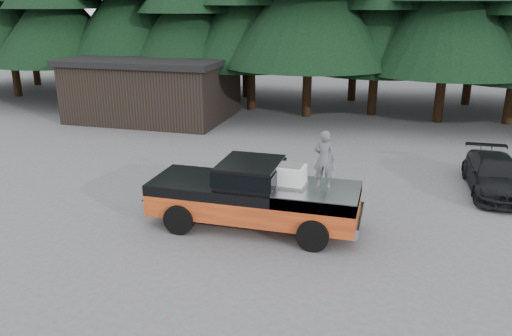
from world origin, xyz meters
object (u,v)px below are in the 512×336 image
(air_compressor, at_px, (291,176))
(utility_building, at_px, (154,87))
(man_on_bed, at_px, (324,159))
(parked_car, at_px, (495,175))
(pickup_truck, at_px, (254,205))

(air_compressor, bearing_deg, utility_building, 132.38)
(man_on_bed, xyz_separation_m, parked_car, (5.13, 4.61, -1.51))
(man_on_bed, relative_size, utility_building, 0.19)
(parked_car, xyz_separation_m, utility_building, (-16.13, 7.48, 1.07))
(air_compressor, height_order, parked_car, air_compressor)
(pickup_truck, relative_size, man_on_bed, 3.83)
(man_on_bed, height_order, parked_car, man_on_bed)
(air_compressor, xyz_separation_m, utility_building, (-10.13, 12.24, 0.07))
(man_on_bed, xyz_separation_m, utility_building, (-11.00, 12.09, -0.45))
(air_compressor, relative_size, parked_car, 0.19)
(pickup_truck, distance_m, air_compressor, 1.39)
(air_compressor, distance_m, parked_car, 7.72)
(pickup_truck, xyz_separation_m, air_compressor, (1.03, 0.03, 0.93))
(pickup_truck, xyz_separation_m, utility_building, (-9.10, 12.27, 1.00))
(pickup_truck, relative_size, air_compressor, 7.62)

